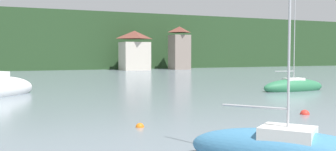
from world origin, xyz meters
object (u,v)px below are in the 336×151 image
shore_building_eastcentral (179,49)px  sailboat_far_0 (294,87)px  mooring_buoy_near (140,127)px  shore_building_central (135,51)px  mooring_buoy_mid (305,114)px

shore_building_eastcentral → sailboat_far_0: bearing=-104.5°
sailboat_far_0 → mooring_buoy_near: bearing=-149.2°
sailboat_far_0 → mooring_buoy_near: 22.37m
shore_building_central → mooring_buoy_mid: 63.13m
mooring_buoy_near → mooring_buoy_mid: bearing=-1.5°
sailboat_far_0 → shore_building_eastcentral: bearing=76.7°
mooring_buoy_mid → sailboat_far_0: bearing=49.9°
shore_building_central → mooring_buoy_near: (-22.06, -61.56, -4.04)m
shore_building_central → mooring_buoy_near: 65.52m
shore_building_eastcentral → sailboat_far_0: size_ratio=0.93×
shore_building_central → sailboat_far_0: size_ratio=0.82×
shore_building_eastcentral → mooring_buoy_mid: shore_building_eastcentral is taller
mooring_buoy_mid → shore_building_eastcentral: bearing=69.9°
sailboat_far_0 → mooring_buoy_near: sailboat_far_0 is taller
mooring_buoy_near → shore_building_central: bearing=70.3°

